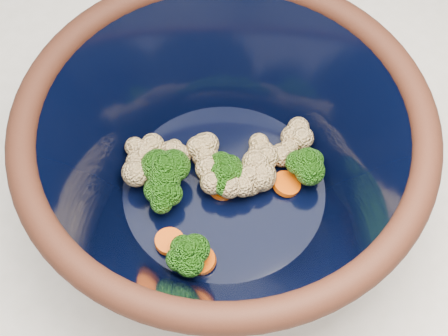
% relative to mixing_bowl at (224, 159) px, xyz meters
% --- Properties ---
extents(mixing_bowl, '(0.49, 0.49, 0.17)m').
position_rel_mixing_bowl_xyz_m(mixing_bowl, '(0.00, 0.00, 0.00)').
color(mixing_bowl, black).
rests_on(mixing_bowl, counter).
extents(vegetable_pile, '(0.20, 0.16, 0.06)m').
position_rel_mixing_bowl_xyz_m(vegetable_pile, '(-0.01, 0.01, -0.03)').
color(vegetable_pile, '#608442').
rests_on(vegetable_pile, mixing_bowl).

